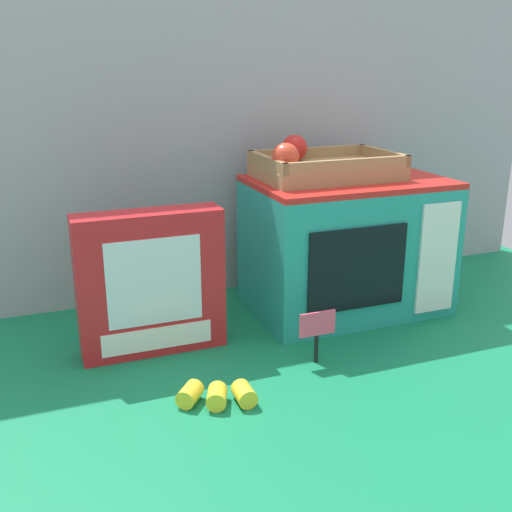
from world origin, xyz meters
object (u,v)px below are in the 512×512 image
(toy_microwave, at_px, (346,245))
(cookie_set_box, at_px, (151,283))
(price_sign, at_px, (315,329))
(loose_toy_banana, at_px, (217,395))
(food_groups_crate, at_px, (321,167))

(toy_microwave, distance_m, cookie_set_box, 0.45)
(toy_microwave, xyz_separation_m, price_sign, (-0.18, -0.22, -0.08))
(loose_toy_banana, bearing_deg, price_sign, 18.52)
(toy_microwave, distance_m, loose_toy_banana, 0.50)
(toy_microwave, bearing_deg, food_groups_crate, 149.49)
(toy_microwave, relative_size, food_groups_crate, 1.43)
(food_groups_crate, distance_m, cookie_set_box, 0.44)
(price_sign, bearing_deg, loose_toy_banana, -161.48)
(toy_microwave, bearing_deg, cookie_set_box, -173.01)
(food_groups_crate, bearing_deg, price_sign, -117.43)
(toy_microwave, bearing_deg, price_sign, -129.80)
(loose_toy_banana, bearing_deg, food_groups_crate, 43.31)
(cookie_set_box, relative_size, price_sign, 2.71)
(price_sign, xyz_separation_m, loose_toy_banana, (-0.21, -0.07, -0.05))
(price_sign, relative_size, loose_toy_banana, 0.80)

